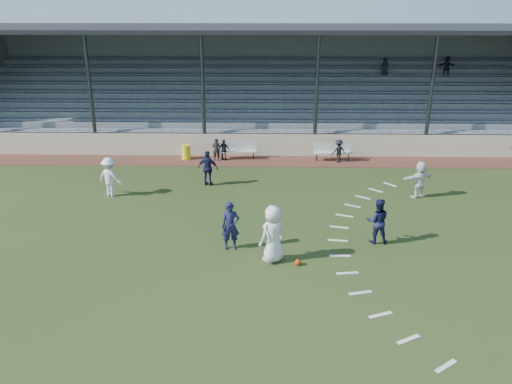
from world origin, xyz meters
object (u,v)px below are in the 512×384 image
trash_bin (186,152)px  player_navy_lead (230,226)px  bench_right (333,150)px  bench_left (238,148)px  player_white_lead (273,234)px  football (298,262)px

trash_bin → player_navy_lead: 10.78m
trash_bin → bench_right: bearing=-0.2°
bench_left → player_white_lead: (1.76, -11.28, 0.37)m
bench_right → football: (-2.49, -11.40, -0.48)m
bench_left → player_white_lead: player_white_lead is taller
bench_left → player_navy_lead: player_navy_lead is taller
bench_left → player_white_lead: bearing=-84.8°
bench_right → football: size_ratio=10.13×
bench_right → player_navy_lead: bearing=-117.8°
trash_bin → player_navy_lead: size_ratio=0.45×
football → bench_right: bearing=77.7°
bench_left → player_navy_lead: (0.34, -10.45, 0.26)m
football → player_white_lead: (-0.81, 0.29, 0.86)m
bench_left → bench_right: same height
trash_bin → football: size_ratio=3.80×
trash_bin → player_white_lead: 12.04m
player_white_lead → player_navy_lead: size_ratio=1.14×
bench_left → trash_bin: size_ratio=2.67×
bench_right → trash_bin: size_ratio=2.66×
player_white_lead → player_navy_lead: (-1.42, 0.82, -0.11)m
bench_right → trash_bin: bench_right is taller
trash_bin → player_navy_lead: player_navy_lead is taller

